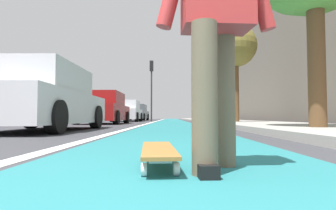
{
  "coord_description": "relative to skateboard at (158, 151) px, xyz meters",
  "views": [
    {
      "loc": [
        -0.78,
        0.05,
        0.31
      ],
      "look_at": [
        13.05,
        0.21,
        0.92
      ],
      "focal_mm": 29.33,
      "sensor_mm": 36.0,
      "label": 1
    }
  ],
  "objects": [
    {
      "name": "ground_plane",
      "position": [
        9.04,
        -0.13,
        -0.09
      ],
      "size": [
        80.0,
        80.0,
        0.0
      ],
      "primitive_type": "plane",
      "color": "#38383D"
    },
    {
      "name": "bike_lane_paint",
      "position": [
        23.04,
        -0.13,
        -0.09
      ],
      "size": [
        56.0,
        2.04,
        0.0
      ],
      "primitive_type": "cube",
      "color": "#237075",
      "rests_on": "ground"
    },
    {
      "name": "lane_stripe_white",
      "position": [
        19.04,
        1.04,
        -0.09
      ],
      "size": [
        52.0,
        0.16,
        0.01
      ],
      "primitive_type": "cube",
      "color": "silver",
      "rests_on": "ground"
    },
    {
      "name": "sidewalk_curb",
      "position": [
        17.04,
        -3.24,
        -0.03
      ],
      "size": [
        52.0,
        3.2,
        0.12
      ],
      "primitive_type": "cube",
      "color": "#9E9B93",
      "rests_on": "ground"
    },
    {
      "name": "building_facade",
      "position": [
        21.04,
        -6.23,
        5.2
      ],
      "size": [
        40.0,
        1.2,
        10.59
      ],
      "primitive_type": "cube",
      "color": "#6A6157",
      "rests_on": "ground"
    },
    {
      "name": "skateboard",
      "position": [
        0.0,
        0.0,
        0.0
      ],
      "size": [
        0.85,
        0.27,
        0.11
      ],
      "color": "white",
      "rests_on": "ground"
    },
    {
      "name": "skater_person",
      "position": [
        -0.15,
        -0.35,
        0.84
      ],
      "size": [
        0.48,
        0.72,
        1.64
      ],
      "color": "brown",
      "rests_on": "ground"
    },
    {
      "name": "parked_car_near",
      "position": [
        4.44,
        2.89,
        0.61
      ],
      "size": [
        4.21,
        2.02,
        1.47
      ],
      "color": "silver",
      "rests_on": "ground"
    },
    {
      "name": "parked_car_mid",
      "position": [
        10.99,
        3.07,
        0.6
      ],
      "size": [
        4.15,
        1.92,
        1.46
      ],
      "color": "maroon",
      "rests_on": "ground"
    },
    {
      "name": "parked_car_far",
      "position": [
        17.65,
        3.04,
        0.62
      ],
      "size": [
        4.01,
        1.88,
        1.48
      ],
      "color": "silver",
      "rests_on": "ground"
    },
    {
      "name": "parked_car_end",
      "position": [
        23.76,
        3.14,
        0.62
      ],
      "size": [
        4.41,
        2.06,
        1.48
      ],
      "color": "#4C5156",
      "rests_on": "ground"
    },
    {
      "name": "traffic_light",
      "position": [
        19.35,
        1.44,
        3.12
      ],
      "size": [
        0.33,
        0.28,
        4.68
      ],
      "color": "#2D2D2D",
      "rests_on": "ground"
    },
    {
      "name": "street_tree_mid",
      "position": [
        9.9,
        -2.84,
        3.21
      ],
      "size": [
        1.8,
        1.8,
        4.26
      ],
      "color": "brown",
      "rests_on": "ground"
    },
    {
      "name": "pedestrian_distant",
      "position": [
        11.77,
        -2.65,
        0.77
      ],
      "size": [
        0.42,
        0.66,
        1.5
      ],
      "color": "brown",
      "rests_on": "ground"
    }
  ]
}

